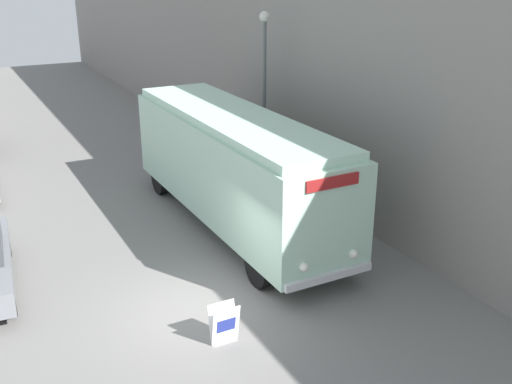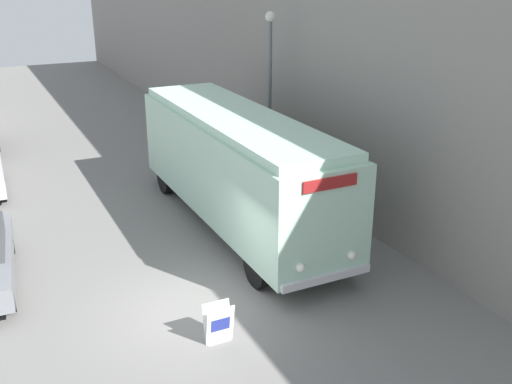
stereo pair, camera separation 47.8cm
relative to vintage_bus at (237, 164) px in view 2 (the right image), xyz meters
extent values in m
plane|color=slate|center=(-2.97, -4.13, -2.02)|extent=(80.00, 80.00, 0.00)
cube|color=gray|center=(3.47, 5.87, 2.41)|extent=(0.30, 60.00, 8.86)
cylinder|color=black|center=(-1.14, -3.70, -1.47)|extent=(0.28, 1.10, 1.10)
cylinder|color=black|center=(1.14, -3.70, -1.47)|extent=(0.28, 1.10, 1.10)
cylinder|color=black|center=(-1.14, 3.71, -1.47)|extent=(0.28, 1.10, 1.10)
cylinder|color=black|center=(1.14, 3.71, -1.47)|extent=(0.28, 1.10, 1.10)
cube|color=#B2DBC1|center=(0.00, 0.01, -0.08)|extent=(2.59, 10.22, 2.77)
cube|color=silver|center=(0.00, 0.01, 1.43)|extent=(2.39, 9.81, 0.24)
cube|color=silver|center=(0.00, -5.16, -1.35)|extent=(2.46, 0.12, 0.20)
sphere|color=white|center=(-0.71, -5.13, -0.92)|extent=(0.22, 0.22, 0.22)
sphere|color=white|center=(0.71, -5.13, -0.92)|extent=(0.22, 0.22, 0.22)
cube|color=maroon|center=(0.00, -5.12, 1.06)|extent=(1.43, 0.06, 0.28)
cube|color=gray|center=(-2.95, -5.50, -2.01)|extent=(0.56, 0.20, 0.01)
cube|color=white|center=(-2.95, -5.59, -1.56)|extent=(0.63, 0.18, 0.92)
cube|color=white|center=(-2.95, -5.42, -1.56)|extent=(0.63, 0.18, 0.92)
cube|color=navy|center=(-2.95, -5.60, -1.54)|extent=(0.44, 0.06, 0.32)
cylinder|color=#595E60|center=(2.41, 2.48, 0.96)|extent=(0.12, 0.12, 5.95)
sphere|color=silver|center=(2.41, 2.48, 4.04)|extent=(0.36, 0.36, 0.36)
cylinder|color=black|center=(-6.90, -2.22, -1.68)|extent=(0.22, 0.68, 0.68)
cylinder|color=black|center=(-6.62, 1.02, -1.68)|extent=(0.22, 0.68, 0.68)
cylinder|color=black|center=(-6.46, 5.35, -1.71)|extent=(0.22, 0.61, 0.61)
camera|label=1|loc=(-7.51, -15.53, 5.70)|focal=42.00mm
camera|label=2|loc=(-7.08, -15.75, 5.70)|focal=42.00mm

